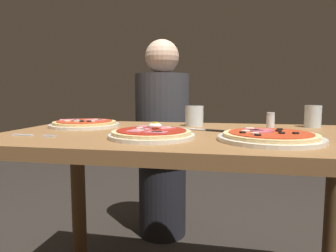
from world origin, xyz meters
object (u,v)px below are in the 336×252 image
Objects in this scene: pizza_across_right at (270,137)px; diner_person at (162,144)px; salt_shaker at (270,121)px; pizza_across_left at (85,124)px; knife at (207,130)px; fork at (30,135)px; water_glass_far at (313,118)px; pizza_foreground at (152,134)px; dining_table at (188,165)px; water_glass_near at (193,117)px.

diner_person is at bearing 120.90° from pizza_across_right.
pizza_across_right is 0.27m from salt_shaker.
knife is at bearing -4.68° from pizza_across_left.
salt_shaker is at bearing 21.69° from fork.
knife is (-0.41, -0.20, -0.04)m from water_glass_far.
water_glass_far reaches higher than pizza_foreground.
fork is (-0.05, -0.29, -0.01)m from pizza_across_left.
pizza_across_right is 0.45m from water_glass_far.
pizza_across_right is (0.26, -0.13, 0.13)m from dining_table.
knife is 0.16× the size of diner_person.
pizza_foreground reaches higher than knife.
water_glass_near is 0.55× the size of fork.
water_glass_far is at bearing 148.55° from diner_person.
water_glass_far reaches higher than pizza_across_left.
pizza_foreground is 0.70m from water_glass_far.
diner_person is at bearing 133.19° from salt_shaker.
water_glass_near is at bearing 164.25° from salt_shaker.
pizza_foreground is at bearing -35.44° from pizza_across_left.
pizza_across_left is at bearing -170.36° from water_glass_far.
dining_table is 0.32m from pizza_across_right.
fork is at bearing -174.18° from pizza_foreground.
water_glass_far is (0.48, 0.26, 0.16)m from dining_table.
fork is (-0.40, -0.04, -0.01)m from pizza_foreground.
pizza_foreground is 0.26m from knife.
salt_shaker is at bearing 23.61° from dining_table.
water_glass_far is at bearing 28.71° from dining_table.
knife is at bearing 24.00° from fork.
pizza_foreground is 4.02× the size of salt_shaker.
water_glass_near is at bearing 114.70° from knife.
pizza_across_right is at bearing 3.72° from fork.
pizza_foreground is (-0.10, -0.14, 0.13)m from dining_table.
water_glass_far reaches higher than knife.
water_glass_far is 0.23m from salt_shaker.
pizza_foreground is 0.40m from fork.
water_glass_far reaches higher than dining_table.
salt_shaker is at bearing 133.19° from diner_person.
water_glass_far is 0.08× the size of diner_person.
fork is 0.94m from diner_person.
diner_person reaches higher than knife.
water_glass_near reaches higher than pizza_across_left.
pizza_foreground is 0.88m from diner_person.
fork is at bearing -99.15° from pizza_across_left.
knife is 0.73m from diner_person.
pizza_across_right is 0.28m from knife.
water_glass_far is at bearing 5.68° from water_glass_near.
pizza_across_left is 3.17× the size of water_glass_far.
water_glass_near is at bearing 116.00° from diner_person.
salt_shaker reaches higher than pizza_across_right.
knife reaches higher than dining_table.
salt_shaker is 0.06× the size of diner_person.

